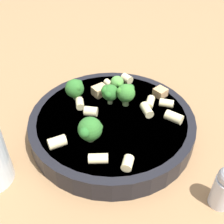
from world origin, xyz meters
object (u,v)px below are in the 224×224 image
Objects in this scene: pasta_bowl at (112,123)px; broccoli_floret_3 at (117,83)px; rigatoni_7 at (109,84)px; rigatoni_9 at (147,110)px; rigatoni_3 at (80,104)px; rigatoni_8 at (127,79)px; chicken_chunk_1 at (100,91)px; broccoli_floret_4 at (109,93)px; rigatoni_4 at (166,103)px; broccoli_floret_1 at (126,93)px; chicken_chunk_0 at (160,92)px; rigatoni_1 at (57,142)px; broccoli_floret_2 at (90,129)px; rigatoni_10 at (174,117)px; broccoli_floret_0 at (75,88)px; rigatoni_6 at (128,163)px; rigatoni_0 at (91,111)px; rigatoni_5 at (150,102)px; rigatoni_2 at (98,159)px.

broccoli_floret_3 reaches higher than pasta_bowl.
rigatoni_9 reaches higher than rigatoni_7.
rigatoni_8 reaches higher than rigatoni_3.
rigatoni_8 and chicken_chunk_1 have the same top height.
broccoli_floret_4 is 0.11m from rigatoni_4.
rigatoni_7 is (0.06, -0.01, -0.02)m from broccoli_floret_1.
rigatoni_1 is at bearing 93.86° from chicken_chunk_0.
rigatoni_4 is (-0.00, -0.16, -0.02)m from broccoli_floret_2.
chicken_chunk_1 is at bearing 25.08° from rigatoni_10.
broccoli_floret_1 is 0.11m from broccoli_floret_2.
broccoli_floret_1 is (-0.07, -0.07, 0.00)m from broccoli_floret_0.
rigatoni_6 is at bearing 176.38° from rigatoni_3.
rigatoni_4 is at bearing -113.20° from rigatoni_0.
rigatoni_7 reaches higher than pasta_bowl.
broccoli_floret_4 reaches higher than chicken_chunk_1.
broccoli_floret_0 is at bearing 18.91° from pasta_bowl.
rigatoni_3 is (-0.03, 0.01, -0.02)m from broccoli_floret_0.
chicken_chunk_1 is at bearing 35.55° from rigatoni_5.
rigatoni_1 is 0.22m from rigatoni_8.
rigatoni_4 is at bearing -129.30° from broccoli_floret_4.
rigatoni_1 is 1.36× the size of rigatoni_8.
rigatoni_8 is at bearing -7.10° from rigatoni_5.
broccoli_floret_0 is 0.95× the size of broccoli_floret_2.
rigatoni_5 is 1.15× the size of rigatoni_7.
rigatoni_7 is 0.03m from chicken_chunk_1.
rigatoni_0 reaches higher than chicken_chunk_0.
rigatoni_8 is (0.10, -0.15, -0.02)m from broccoli_floret_2.
broccoli_floret_0 is 1.38× the size of rigatoni_9.
broccoli_floret_3 is 1.22× the size of rigatoni_2.
rigatoni_6 is (-0.08, -0.02, -0.02)m from broccoli_floret_2.
broccoli_floret_3 is 1.62× the size of chicken_chunk_0.
rigatoni_2 is 0.04m from rigatoni_6.
rigatoni_9 is at bearing -157.73° from chicken_chunk_1.
rigatoni_10 is (-0.06, -0.01, 0.00)m from rigatoni_5.
rigatoni_0 is 0.13m from rigatoni_6.
broccoli_floret_3 reaches higher than rigatoni_8.
rigatoni_5 is at bearing -159.31° from broccoli_floret_3.
broccoli_floret_0 is 0.13m from rigatoni_1.
pasta_bowl is at bearing 64.14° from rigatoni_9.
rigatoni_10 is at bearing -106.39° from rigatoni_1.
chicken_chunk_0 is at bearing -55.03° from rigatoni_6.
pasta_bowl is 0.11m from rigatoni_4.
rigatoni_4 is at bearing -131.99° from broccoli_floret_0.
chicken_chunk_1 reaches higher than rigatoni_3.
rigatoni_7 is at bearing 17.15° from rigatoni_5.
rigatoni_10 is (-0.15, -0.11, -0.01)m from broccoli_floret_0.
broccoli_floret_2 is at bearing 125.29° from rigatoni_8.
rigatoni_0 is at bearing 83.50° from broccoli_floret_1.
rigatoni_4 and chicken_chunk_0 have the same top height.
rigatoni_7 is (0.11, 0.05, -0.00)m from rigatoni_4.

